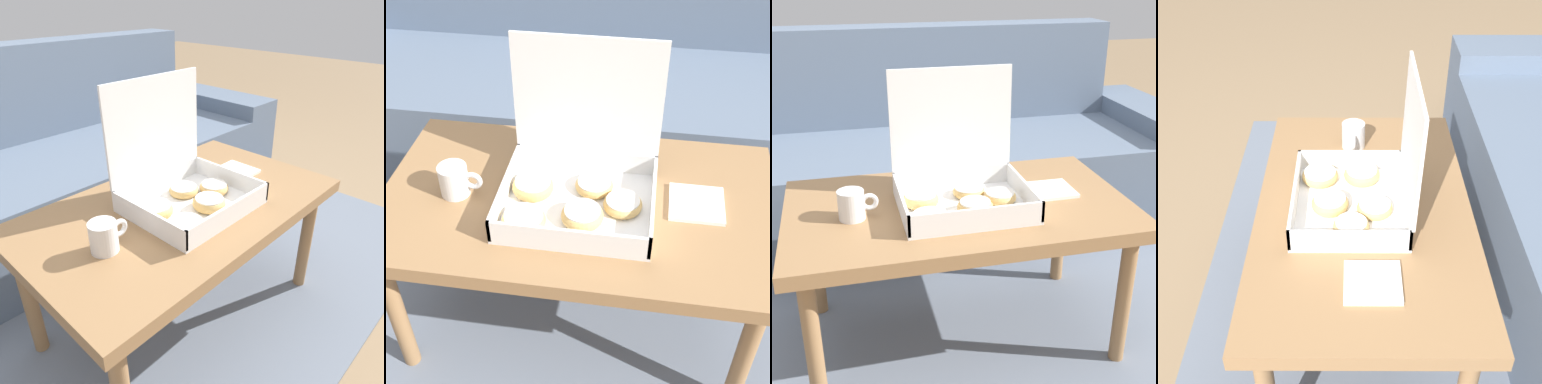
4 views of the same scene
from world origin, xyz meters
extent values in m
plane|color=#937756|center=(0.00, 0.00, 0.00)|extent=(12.00, 12.00, 0.00)
cube|color=slate|center=(0.00, 0.30, 0.01)|extent=(2.55, 1.81, 0.01)
cube|color=slate|center=(0.00, 0.65, 0.20)|extent=(1.95, 0.60, 0.40)
cube|color=slate|center=(0.00, 1.05, 0.42)|extent=(1.95, 0.20, 0.84)
cube|color=slate|center=(1.10, 0.75, 0.24)|extent=(0.24, 0.80, 0.49)
cube|color=#997047|center=(0.00, -0.07, 0.44)|extent=(0.98, 0.58, 0.04)
cylinder|color=#997047|center=(0.43, -0.30, 0.21)|extent=(0.04, 0.04, 0.42)
cylinder|color=#997047|center=(-0.43, 0.16, 0.21)|extent=(0.04, 0.04, 0.42)
cylinder|color=#997047|center=(0.43, 0.16, 0.21)|extent=(0.04, 0.04, 0.42)
cube|color=white|center=(0.01, -0.11, 0.47)|extent=(0.36, 0.30, 0.01)
cube|color=white|center=(0.01, -0.25, 0.50)|extent=(0.36, 0.01, 0.06)
cube|color=white|center=(0.01, 0.04, 0.50)|extent=(0.36, 0.01, 0.06)
cube|color=white|center=(-0.17, -0.11, 0.50)|extent=(0.01, 0.30, 0.06)
cube|color=white|center=(0.18, -0.11, 0.50)|extent=(0.01, 0.30, 0.06)
cube|color=white|center=(0.01, 0.05, 0.68)|extent=(0.36, 0.01, 0.30)
torus|color=#E0B266|center=(0.04, -0.04, 0.49)|extent=(0.09, 0.09, 0.03)
cylinder|color=white|center=(0.04, -0.04, 0.49)|extent=(0.08, 0.08, 0.01)
torus|color=#E0B266|center=(-0.11, -0.07, 0.49)|extent=(0.10, 0.10, 0.03)
cylinder|color=white|center=(-0.11, -0.07, 0.50)|extent=(0.09, 0.09, 0.02)
torus|color=#E0B266|center=(0.11, -0.10, 0.49)|extent=(0.09, 0.09, 0.03)
cylinder|color=white|center=(0.11, -0.10, 0.50)|extent=(0.08, 0.08, 0.01)
torus|color=#E0B266|center=(0.02, -0.16, 0.49)|extent=(0.10, 0.10, 0.03)
cylinder|color=white|center=(0.02, -0.16, 0.50)|extent=(0.08, 0.08, 0.02)
torus|color=#E0B266|center=(-0.11, -0.19, 0.49)|extent=(0.10, 0.10, 0.03)
cylinder|color=white|center=(-0.11, -0.19, 0.50)|extent=(0.09, 0.09, 0.01)
cylinder|color=white|center=(-0.30, -0.10, 0.51)|extent=(0.07, 0.07, 0.08)
torus|color=white|center=(-0.25, -0.10, 0.51)|extent=(0.05, 0.01, 0.05)
cube|color=white|center=(0.29, -0.05, 0.47)|extent=(0.13, 0.13, 0.01)
camera|label=1|loc=(-0.70, -0.78, 1.04)|focal=35.00mm
camera|label=2|loc=(0.15, -1.05, 1.32)|focal=50.00mm
camera|label=3|loc=(-0.32, -1.42, 1.11)|focal=50.00mm
camera|label=4|loc=(1.13, -0.10, 1.35)|focal=50.00mm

